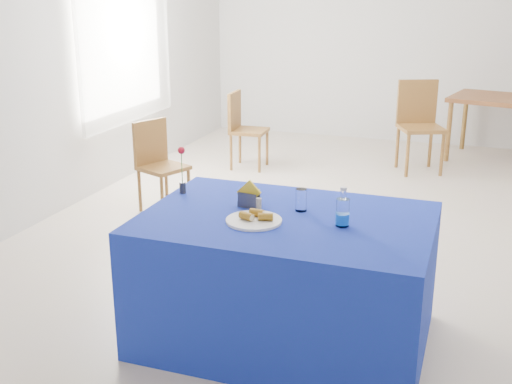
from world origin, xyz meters
TOP-DOWN VIEW (x-y plane):
  - floor at (0.00, 0.00)m, footprint 7.00×7.00m
  - room_shell at (0.00, 0.00)m, footprint 7.00×7.00m
  - window_pane at (-2.47, 0.80)m, footprint 0.04×1.50m
  - curtain at (-2.40, 0.80)m, footprint 0.04×1.75m
  - plate at (-0.04, -1.98)m, footprint 0.31×0.31m
  - drinking_glass at (0.15, -1.72)m, footprint 0.06×0.06m
  - salt_shaker at (-0.06, -1.83)m, footprint 0.03×0.03m
  - pepper_shaker at (-0.12, -1.68)m, footprint 0.03×0.03m
  - blue_table at (0.11, -1.85)m, footprint 1.60×1.10m
  - water_bottle at (0.43, -1.88)m, footprint 0.08×0.08m
  - napkin_holder at (-0.15, -1.76)m, footprint 0.15×0.07m
  - rose_vase at (-0.62, -1.65)m, footprint 0.04×0.04m
  - oak_table at (1.40, 2.84)m, footprint 1.47×1.11m
  - chair_bg_left at (0.44, 2.13)m, footprint 0.59×0.59m
  - chair_win_a at (-1.66, -0.04)m, footprint 0.48×0.48m
  - chair_win_b at (-1.44, 1.58)m, footprint 0.40×0.40m
  - banana_pieces at (-0.03, -1.97)m, footprint 0.19×0.13m

SIDE VIEW (x-z plane):
  - floor at x=0.00m, z-range 0.00..0.00m
  - blue_table at x=0.11m, z-range 0.00..0.76m
  - chair_win_a at x=-1.66m, z-range 0.06..0.89m
  - chair_win_b at x=-1.44m, z-range 0.07..0.93m
  - chair_bg_left at x=0.44m, z-range 0.08..1.07m
  - oak_table at x=1.40m, z-range 0.30..1.06m
  - plate at x=-0.04m, z-range 0.76..0.77m
  - banana_pieces at x=-0.03m, z-range 0.77..0.82m
  - salt_shaker at x=-0.06m, z-range 0.76..0.84m
  - pepper_shaker at x=-0.12m, z-range 0.76..0.84m
  - napkin_holder at x=-0.15m, z-range 0.73..0.89m
  - drinking_glass at x=0.15m, z-range 0.76..0.89m
  - water_bottle at x=0.43m, z-range 0.72..0.94m
  - rose_vase at x=-0.62m, z-range 0.75..1.04m
  - window_pane at x=-2.47m, z-range 0.75..2.35m
  - curtain at x=-2.40m, z-range 0.62..2.48m
  - room_shell at x=0.00m, z-range -1.75..5.25m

